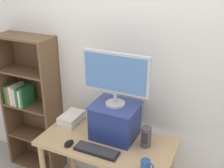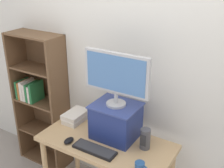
% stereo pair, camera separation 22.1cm
% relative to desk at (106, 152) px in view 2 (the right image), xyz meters
% --- Properties ---
extents(back_wall, '(7.00, 0.08, 2.60)m').
position_rel_desk_xyz_m(back_wall, '(0.00, 0.44, 0.64)').
color(back_wall, silver).
rests_on(back_wall, ground_plane).
extents(desk, '(1.15, 0.56, 0.78)m').
position_rel_desk_xyz_m(desk, '(0.00, 0.00, 0.00)').
color(desk, tan).
rests_on(desk, ground_plane).
extents(bookshelf_unit, '(0.61, 0.28, 1.53)m').
position_rel_desk_xyz_m(bookshelf_unit, '(-1.04, 0.28, 0.12)').
color(bookshelf_unit, brown).
rests_on(bookshelf_unit, ground_plane).
extents(riser_box, '(0.39, 0.33, 0.31)m').
position_rel_desk_xyz_m(riser_box, '(0.03, 0.11, 0.27)').
color(riser_box, navy).
rests_on(riser_box, desk).
extents(computer_monitor, '(0.58, 0.17, 0.46)m').
position_rel_desk_xyz_m(computer_monitor, '(0.03, 0.11, 0.69)').
color(computer_monitor, '#B7B7BA').
rests_on(computer_monitor, riser_box).
extents(keyboard, '(0.37, 0.12, 0.02)m').
position_rel_desk_xyz_m(keyboard, '(-0.01, -0.16, 0.12)').
color(keyboard, black).
rests_on(keyboard, desk).
extents(computer_mouse, '(0.06, 0.10, 0.04)m').
position_rel_desk_xyz_m(computer_mouse, '(-0.26, -0.18, 0.13)').
color(computer_mouse, black).
rests_on(computer_mouse, desk).
extents(book_stack, '(0.17, 0.26, 0.09)m').
position_rel_desk_xyz_m(book_stack, '(-0.43, 0.14, 0.16)').
color(book_stack, silver).
rests_on(book_stack, desk).
extents(coffee_mug, '(0.10, 0.07, 0.09)m').
position_rel_desk_xyz_m(coffee_mug, '(0.42, -0.21, 0.16)').
color(coffee_mug, '#234C84').
rests_on(coffee_mug, desk).
extents(desk_speaker, '(0.08, 0.09, 0.18)m').
position_rel_desk_xyz_m(desk_speaker, '(0.33, 0.08, 0.20)').
color(desk_speaker, '#4C4C51').
rests_on(desk_speaker, desk).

